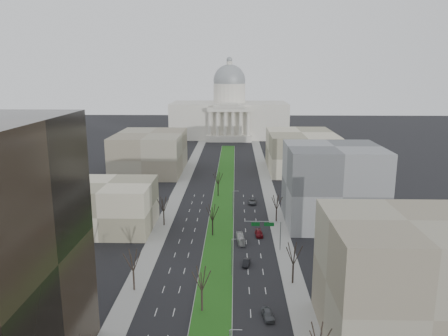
% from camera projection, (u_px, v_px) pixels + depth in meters
% --- Properties ---
extents(ground, '(600.00, 600.00, 0.00)m').
position_uv_depth(ground, '(223.00, 196.00, 163.45)').
color(ground, black).
rests_on(ground, ground).
extents(median, '(8.00, 222.03, 0.20)m').
position_uv_depth(median, '(223.00, 197.00, 162.44)').
color(median, '#999993').
rests_on(median, ground).
extents(sidewalk_left, '(5.00, 330.00, 0.15)m').
position_uv_depth(sidewalk_left, '(167.00, 218.00, 139.50)').
color(sidewalk_left, gray).
rests_on(sidewalk_left, ground).
extents(sidewalk_right, '(5.00, 330.00, 0.15)m').
position_uv_depth(sidewalk_right, '(276.00, 219.00, 138.61)').
color(sidewalk_right, gray).
rests_on(sidewalk_right, ground).
extents(capitol, '(80.00, 46.00, 55.00)m').
position_uv_depth(capitol, '(229.00, 114.00, 305.74)').
color(capitol, beige).
rests_on(capitol, ground).
extents(building_beige_left, '(26.00, 22.00, 14.00)m').
position_uv_depth(building_beige_left, '(108.00, 206.00, 128.62)').
color(building_beige_left, gray).
rests_on(building_beige_left, ground).
extents(building_tan_right, '(26.00, 24.00, 22.00)m').
position_uv_depth(building_tan_right, '(402.00, 281.00, 74.37)').
color(building_tan_right, gray).
rests_on(building_tan_right, ground).
extents(building_grey_right, '(28.00, 26.00, 24.00)m').
position_uv_depth(building_grey_right, '(333.00, 185.00, 132.64)').
color(building_grey_right, '#5E6063').
rests_on(building_grey_right, ground).
extents(building_far_left, '(30.00, 40.00, 18.00)m').
position_uv_depth(building_far_left, '(150.00, 152.00, 201.37)').
color(building_far_left, gray).
rests_on(building_far_left, ground).
extents(building_far_right, '(30.00, 40.00, 18.00)m').
position_uv_depth(building_far_right, '(301.00, 151.00, 204.46)').
color(building_far_right, gray).
rests_on(building_far_right, ground).
extents(tree_left_mid, '(5.40, 5.40, 9.72)m').
position_uv_depth(tree_left_mid, '(133.00, 260.00, 92.14)').
color(tree_left_mid, black).
rests_on(tree_left_mid, ground).
extents(tree_left_far, '(5.28, 5.28, 9.50)m').
position_uv_depth(tree_left_far, '(163.00, 204.00, 131.18)').
color(tree_left_far, black).
rests_on(tree_left_far, ground).
extents(tree_right_mid, '(5.52, 5.52, 9.94)m').
position_uv_depth(tree_right_mid, '(294.00, 253.00, 95.12)').
color(tree_right_mid, black).
rests_on(tree_right_mid, ground).
extents(tree_right_far, '(5.04, 5.04, 9.07)m').
position_uv_depth(tree_right_far, '(277.00, 202.00, 134.27)').
color(tree_right_far, black).
rests_on(tree_right_far, ground).
extents(tree_median_a, '(5.40, 5.40, 9.72)m').
position_uv_depth(tree_median_a, '(202.00, 279.00, 83.95)').
color(tree_median_a, black).
rests_on(tree_median_a, ground).
extents(tree_median_b, '(5.40, 5.40, 9.72)m').
position_uv_depth(tree_median_b, '(212.00, 212.00, 122.96)').
color(tree_median_b, black).
rests_on(tree_median_b, ground).
extents(tree_median_c, '(5.40, 5.40, 9.72)m').
position_uv_depth(tree_median_c, '(218.00, 178.00, 161.96)').
color(tree_median_c, black).
rests_on(tree_median_c, ground).
extents(streetlamp_median_b, '(1.90, 0.20, 9.16)m').
position_uv_depth(streetlamp_median_b, '(232.00, 257.00, 98.91)').
color(streetlamp_median_b, gray).
rests_on(streetlamp_median_b, ground).
extents(streetlamp_median_c, '(1.90, 0.20, 9.16)m').
position_uv_depth(streetlamp_median_c, '(233.00, 204.00, 137.92)').
color(streetlamp_median_c, gray).
rests_on(streetlamp_median_c, ground).
extents(mast_arm_signs, '(9.12, 0.24, 8.09)m').
position_uv_depth(mast_arm_signs, '(270.00, 228.00, 113.03)').
color(mast_arm_signs, gray).
rests_on(mast_arm_signs, ground).
extents(car_grey_near, '(2.60, 4.94, 1.60)m').
position_uv_depth(car_grey_near, '(268.00, 314.00, 82.97)').
color(car_grey_near, '#494C50').
rests_on(car_grey_near, ground).
extents(car_black, '(2.18, 4.54, 1.44)m').
position_uv_depth(car_black, '(246.00, 263.00, 105.46)').
color(car_black, black).
rests_on(car_black, ground).
extents(car_red, '(2.34, 5.11, 1.45)m').
position_uv_depth(car_red, '(259.00, 233.00, 124.22)').
color(car_red, '#620D13').
rests_on(car_red, ground).
extents(car_grey_far, '(3.04, 5.87, 1.58)m').
position_uv_depth(car_grey_far, '(252.00, 202.00, 154.13)').
color(car_grey_far, '#494C51').
rests_on(car_grey_far, ground).
extents(box_van, '(2.44, 7.52, 2.06)m').
position_uv_depth(box_van, '(241.00, 239.00, 119.56)').
color(box_van, silver).
rests_on(box_van, ground).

